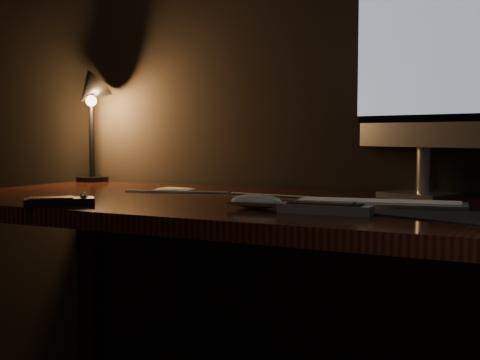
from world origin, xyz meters
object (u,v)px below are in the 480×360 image
at_px(media_remote, 60,202).
at_px(tv_remote, 325,208).
at_px(monitor, 424,65).
at_px(desk_lamp, 91,107).
at_px(desk, 250,246).
at_px(keyboard, 379,204).
at_px(mouse, 256,203).

xyz_separation_m(media_remote, tv_remote, (0.59, 0.14, 0.00)).
relative_size(monitor, desk_lamp, 1.56).
relative_size(desk, desk_lamp, 4.26).
height_order(monitor, keyboard, monitor).
bearing_deg(monitor, tv_remote, -76.03).
height_order(keyboard, desk_lamp, desk_lamp).
distance_m(desk, media_remote, 0.51).
bearing_deg(desk, mouse, -60.24).
relative_size(keyboard, desk_lamp, 1.02).
bearing_deg(tv_remote, monitor, 76.54).
xyz_separation_m(desk, mouse, (0.13, -0.23, 0.14)).
bearing_deg(mouse, tv_remote, -13.94).
height_order(monitor, media_remote, monitor).
distance_m(keyboard, media_remote, 0.73).
bearing_deg(mouse, monitor, 55.78).
bearing_deg(keyboard, desk, 159.57).
relative_size(keyboard, tv_remote, 1.94).
relative_size(tv_remote, desk_lamp, 0.53).
bearing_deg(desk, monitor, 33.74).
height_order(keyboard, tv_remote, tv_remote).
distance_m(monitor, tv_remote, 0.61).
height_order(mouse, desk_lamp, desk_lamp).
distance_m(mouse, desk_lamp, 0.99).
distance_m(monitor, desk_lamp, 1.11).
height_order(monitor, mouse, monitor).
xyz_separation_m(mouse, media_remote, (-0.42, -0.16, -0.00)).
bearing_deg(keyboard, monitor, 75.63).
xyz_separation_m(keyboard, desk_lamp, (-1.08, 0.30, 0.25)).
relative_size(desk, mouse, 13.63).
bearing_deg(media_remote, keyboard, -15.93).
distance_m(keyboard, tv_remote, 0.19).
bearing_deg(desk_lamp, mouse, -17.06).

